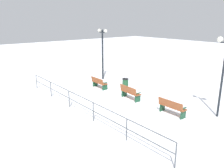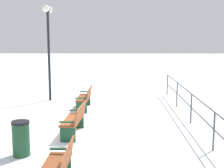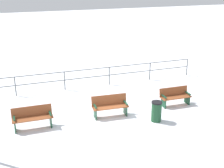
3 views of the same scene
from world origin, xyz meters
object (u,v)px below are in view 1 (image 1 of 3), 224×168
at_px(bench_nearest, 172,107).
at_px(trash_bin, 125,84).
at_px(bench_second, 130,92).
at_px(bench_third, 99,83).
at_px(lamppost_middle, 103,46).

relative_size(bench_nearest, trash_bin, 1.81).
height_order(bench_second, bench_third, bench_second).
bearing_deg(bench_nearest, lamppost_middle, 78.97).
xyz_separation_m(bench_nearest, trash_bin, (1.10, 4.93, -0.03)).
bearing_deg(bench_third, trash_bin, -51.79).
bearing_deg(bench_third, bench_nearest, -87.99).
relative_size(bench_nearest, bench_third, 1.08).
bearing_deg(bench_second, trash_bin, 59.93).
height_order(bench_third, trash_bin, trash_bin).
bearing_deg(trash_bin, lamppost_middle, 79.63).
bearing_deg(bench_third, lamppost_middle, 48.34).
bearing_deg(bench_nearest, bench_second, 90.95).
xyz_separation_m(bench_third, trash_bin, (1.21, -1.59, 0.01)).
bearing_deg(trash_bin, bench_third, 127.17).
distance_m(bench_second, lamppost_middle, 6.06).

